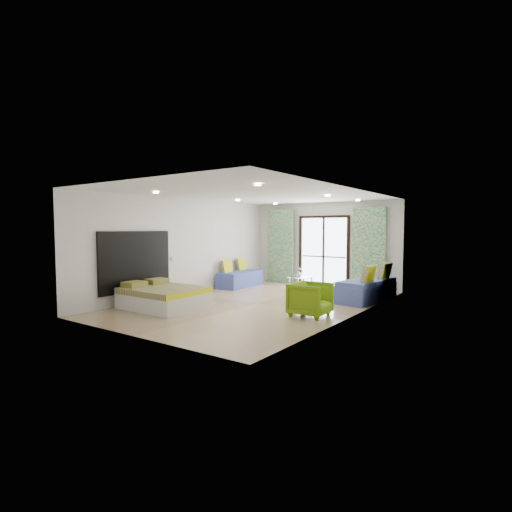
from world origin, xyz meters
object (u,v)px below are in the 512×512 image
Objects in this scene: bed at (163,297)px; daybed_right at (367,289)px; daybed_left at (240,278)px; armchair at (310,298)px; coffee_table at (300,278)px.

bed is 0.87× the size of daybed_right.
daybed_left reaches higher than armchair.
daybed_left is 0.88× the size of daybed_right.
bed is 3.84m from daybed_left.
armchair reaches higher than coffee_table.
bed is at bearing -105.71° from coffee_table.
bed is 2.67× the size of coffee_table.
daybed_left is at bearing 99.62° from bed.
daybed_right is at bearing -17.02° from coffee_table.
armchair is (1.99, -3.17, 0.06)m from coffee_table.
daybed_left is 4.24m from daybed_right.
coffee_table is at bearing 74.29° from bed.
coffee_table is at bearing 13.86° from daybed_left.
coffee_table is (1.88, 0.61, 0.07)m from daybed_left.
armchair is at bearing -37.57° from daybed_left.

